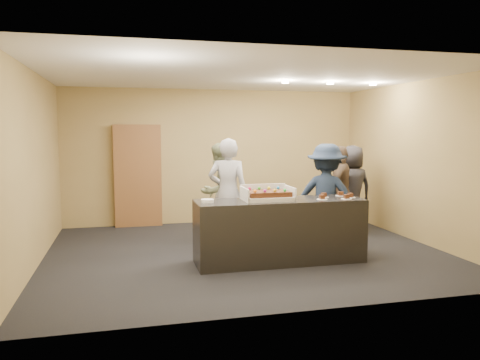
{
  "coord_description": "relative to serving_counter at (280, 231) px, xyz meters",
  "views": [
    {
      "loc": [
        -1.79,
        -6.9,
        1.87
      ],
      "look_at": [
        -0.09,
        0.0,
        1.12
      ],
      "focal_mm": 35.0,
      "sensor_mm": 36.0,
      "label": 1
    }
  ],
  "objects": [
    {
      "name": "room",
      "position": [
        -0.33,
        0.67,
        0.9
      ],
      "size": [
        6.04,
        6.0,
        2.7
      ],
      "color": "black",
      "rests_on": "ground"
    },
    {
      "name": "serving_counter",
      "position": [
        0.0,
        0.0,
        0.0
      ],
      "size": [
        2.4,
        0.71,
        0.9
      ],
      "primitive_type": "cube",
      "rotation": [
        0.0,
        0.0,
        -0.0
      ],
      "color": "black",
      "rests_on": "floor"
    },
    {
      "name": "storage_cabinet",
      "position": [
        -1.88,
        3.08,
        0.55
      ],
      "size": [
        0.91,
        0.15,
        1.99
      ],
      "primitive_type": "cube",
      "color": "brown",
      "rests_on": "floor"
    },
    {
      "name": "cake_box",
      "position": [
        -0.18,
        0.03,
        0.5
      ],
      "size": [
        0.69,
        0.48,
        0.2
      ],
      "color": "white",
      "rests_on": "serving_counter"
    },
    {
      "name": "sheet_cake",
      "position": [
        -0.18,
        -0.0,
        0.55
      ],
      "size": [
        0.59,
        0.41,
        0.11
      ],
      "color": "#3F200E",
      "rests_on": "cake_box"
    },
    {
      "name": "plate_stack",
      "position": [
        -1.04,
        -0.01,
        0.47
      ],
      "size": [
        0.18,
        0.18,
        0.04
      ],
      "primitive_type": "cylinder",
      "color": "white",
      "rests_on": "serving_counter"
    },
    {
      "name": "slice_a",
      "position": [
        0.58,
        -0.14,
        0.47
      ],
      "size": [
        0.15,
        0.15,
        0.07
      ],
      "color": "white",
      "rests_on": "serving_counter"
    },
    {
      "name": "slice_b",
      "position": [
        0.7,
        0.06,
        0.47
      ],
      "size": [
        0.15,
        0.15,
        0.07
      ],
      "color": "white",
      "rests_on": "serving_counter"
    },
    {
      "name": "slice_c",
      "position": [
        0.94,
        -0.17,
        0.47
      ],
      "size": [
        0.15,
        0.15,
        0.07
      ],
      "color": "white",
      "rests_on": "serving_counter"
    },
    {
      "name": "slice_d",
      "position": [
        1.0,
        0.14,
        0.47
      ],
      "size": [
        0.15,
        0.15,
        0.07
      ],
      "color": "white",
      "rests_on": "serving_counter"
    },
    {
      "name": "slice_e",
      "position": [
        1.06,
        -0.06,
        0.47
      ],
      "size": [
        0.15,
        0.15,
        0.07
      ],
      "color": "white",
      "rests_on": "serving_counter"
    },
    {
      "name": "person_server_grey",
      "position": [
        -0.52,
        1.05,
        0.43
      ],
      "size": [
        0.73,
        0.59,
        1.75
      ],
      "primitive_type": "imported",
      "rotation": [
        0.0,
        0.0,
        2.84
      ],
      "color": "#A3A3A9",
      "rests_on": "floor"
    },
    {
      "name": "person_sage_man",
      "position": [
        -0.57,
        1.52,
        0.38
      ],
      "size": [
        1.03,
        0.99,
        1.67
      ],
      "primitive_type": "imported",
      "rotation": [
        0.0,
        0.0,
        3.8
      ],
      "color": "gray",
      "rests_on": "floor"
    },
    {
      "name": "person_navy_man",
      "position": [
        0.98,
        0.58,
        0.38
      ],
      "size": [
        1.24,
        1.1,
        1.67
      ],
      "primitive_type": "imported",
      "rotation": [
        0.0,
        0.0,
        2.58
      ],
      "color": "#1A273C",
      "rests_on": "floor"
    },
    {
      "name": "person_brown_extra",
      "position": [
        1.57,
        1.3,
        0.36
      ],
      "size": [
        0.91,
        0.98,
        1.61
      ],
      "primitive_type": "imported",
      "rotation": [
        0.0,
        0.0,
        4.02
      ],
      "color": "brown",
      "rests_on": "floor"
    },
    {
      "name": "person_dark_suit",
      "position": [
        1.97,
        1.65,
        0.36
      ],
      "size": [
        0.79,
        0.52,
        1.61
      ],
      "primitive_type": "imported",
      "rotation": [
        0.0,
        0.0,
        3.13
      ],
      "color": "#242328",
      "rests_on": "floor"
    },
    {
      "name": "ceiling_spotlights",
      "position": [
        1.27,
        1.17,
        2.22
      ],
      "size": [
        1.72,
        0.12,
        0.03
      ],
      "color": "#FFEAC6",
      "rests_on": "ceiling"
    }
  ]
}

